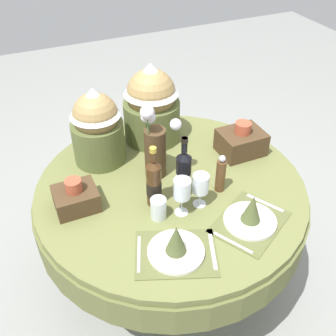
{
  "coord_description": "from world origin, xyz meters",
  "views": [
    {
      "loc": [
        -0.63,
        -1.4,
        2.04
      ],
      "look_at": [
        0.0,
        0.03,
        0.8
      ],
      "focal_mm": 42.53,
      "sensor_mm": 36.0,
      "label": 1
    }
  ],
  "objects_px": {
    "flower_vase": "(155,146)",
    "woven_basket_side_right": "(241,141)",
    "dining_table": "(171,203)",
    "wine_bottle_rear": "(154,183)",
    "gift_tub_back_left": "(96,123)",
    "wine_glass_right": "(201,184)",
    "woven_basket_side_left": "(76,197)",
    "pepper_mill": "(221,174)",
    "gift_tub_back_centre": "(151,101)",
    "wine_glass_left": "(182,190)",
    "place_setting_left": "(176,246)",
    "place_setting_right": "(251,215)",
    "wine_bottle_centre": "(184,173)",
    "tumbler_near_right": "(158,208)"
  },
  "relations": [
    {
      "from": "place_setting_right",
      "to": "wine_bottle_centre",
      "type": "distance_m",
      "value": 0.37
    },
    {
      "from": "gift_tub_back_centre",
      "to": "wine_bottle_rear",
      "type": "bearing_deg",
      "value": -110.98
    },
    {
      "from": "flower_vase",
      "to": "wine_bottle_centre",
      "type": "height_order",
      "value": "flower_vase"
    },
    {
      "from": "wine_glass_right",
      "to": "wine_bottle_centre",
      "type": "bearing_deg",
      "value": 109.65
    },
    {
      "from": "wine_bottle_rear",
      "to": "gift_tub_back_left",
      "type": "xyz_separation_m",
      "value": [
        -0.14,
        0.45,
        0.1
      ]
    },
    {
      "from": "place_setting_right",
      "to": "woven_basket_side_right",
      "type": "relative_size",
      "value": 1.77
    },
    {
      "from": "flower_vase",
      "to": "pepper_mill",
      "type": "xyz_separation_m",
      "value": [
        0.24,
        -0.24,
        -0.08
      ]
    },
    {
      "from": "wine_bottle_rear",
      "to": "pepper_mill",
      "type": "bearing_deg",
      "value": -7.07
    },
    {
      "from": "gift_tub_back_left",
      "to": "gift_tub_back_centre",
      "type": "height_order",
      "value": "gift_tub_back_centre"
    },
    {
      "from": "wine_bottle_rear",
      "to": "pepper_mill",
      "type": "height_order",
      "value": "wine_bottle_rear"
    },
    {
      "from": "gift_tub_back_centre",
      "to": "woven_basket_side_right",
      "type": "relative_size",
      "value": 1.94
    },
    {
      "from": "pepper_mill",
      "to": "gift_tub_back_left",
      "type": "xyz_separation_m",
      "value": [
        -0.47,
        0.49,
        0.13
      ]
    },
    {
      "from": "place_setting_left",
      "to": "wine_bottle_rear",
      "type": "height_order",
      "value": "wine_bottle_rear"
    },
    {
      "from": "dining_table",
      "to": "flower_vase",
      "type": "distance_m",
      "value": 0.33
    },
    {
      "from": "place_setting_left",
      "to": "wine_glass_right",
      "type": "xyz_separation_m",
      "value": [
        0.23,
        0.23,
        0.08
      ]
    },
    {
      "from": "dining_table",
      "to": "place_setting_left",
      "type": "xyz_separation_m",
      "value": [
        -0.16,
        -0.42,
        0.18
      ]
    },
    {
      "from": "wine_bottle_centre",
      "to": "gift_tub_back_centre",
      "type": "height_order",
      "value": "gift_tub_back_centre"
    },
    {
      "from": "pepper_mill",
      "to": "place_setting_left",
      "type": "bearing_deg",
      "value": -142.43
    },
    {
      "from": "place_setting_left",
      "to": "pepper_mill",
      "type": "bearing_deg",
      "value": 37.57
    },
    {
      "from": "pepper_mill",
      "to": "woven_basket_side_right",
      "type": "relative_size",
      "value": 0.87
    },
    {
      "from": "wine_bottle_rear",
      "to": "flower_vase",
      "type": "bearing_deg",
      "value": 66.08
    },
    {
      "from": "place_setting_right",
      "to": "wine_glass_right",
      "type": "distance_m",
      "value": 0.26
    },
    {
      "from": "wine_glass_right",
      "to": "woven_basket_side_left",
      "type": "xyz_separation_m",
      "value": [
        -0.54,
        0.22,
        -0.07
      ]
    },
    {
      "from": "place_setting_left",
      "to": "wine_glass_right",
      "type": "relative_size",
      "value": 2.33
    },
    {
      "from": "wine_bottle_centre",
      "to": "dining_table",
      "type": "bearing_deg",
      "value": 108.21
    },
    {
      "from": "woven_basket_side_left",
      "to": "pepper_mill",
      "type": "bearing_deg",
      "value": -13.69
    },
    {
      "from": "wine_bottle_centre",
      "to": "pepper_mill",
      "type": "bearing_deg",
      "value": -15.62
    },
    {
      "from": "dining_table",
      "to": "wine_bottle_centre",
      "type": "xyz_separation_m",
      "value": [
        0.03,
        -0.09,
        0.26
      ]
    },
    {
      "from": "place_setting_left",
      "to": "gift_tub_back_left",
      "type": "height_order",
      "value": "gift_tub_back_left"
    },
    {
      "from": "wine_glass_right",
      "to": "woven_basket_side_left",
      "type": "relative_size",
      "value": 0.89
    },
    {
      "from": "place_setting_right",
      "to": "wine_bottle_centre",
      "type": "bearing_deg",
      "value": 122.15
    },
    {
      "from": "gift_tub_back_left",
      "to": "gift_tub_back_centre",
      "type": "bearing_deg",
      "value": 13.46
    },
    {
      "from": "wine_bottle_centre",
      "to": "wine_bottle_rear",
      "type": "bearing_deg",
      "value": -177.01
    },
    {
      "from": "place_setting_right",
      "to": "wine_glass_left",
      "type": "xyz_separation_m",
      "value": [
        -0.26,
        0.18,
        0.1
      ]
    },
    {
      "from": "wine_glass_left",
      "to": "pepper_mill",
      "type": "bearing_deg",
      "value": 16.43
    },
    {
      "from": "flower_vase",
      "to": "woven_basket_side_right",
      "type": "relative_size",
      "value": 1.77
    },
    {
      "from": "wine_glass_right",
      "to": "gift_tub_back_left",
      "type": "relative_size",
      "value": 0.41
    },
    {
      "from": "wine_glass_right",
      "to": "place_setting_right",
      "type": "bearing_deg",
      "value": -52.39
    },
    {
      "from": "wine_glass_left",
      "to": "wine_bottle_rear",
      "type": "bearing_deg",
      "value": 128.71
    },
    {
      "from": "wine_bottle_centre",
      "to": "woven_basket_side_left",
      "type": "bearing_deg",
      "value": 167.0
    },
    {
      "from": "place_setting_right",
      "to": "dining_table",
      "type": "bearing_deg",
      "value": 119.37
    },
    {
      "from": "tumbler_near_right",
      "to": "woven_basket_side_right",
      "type": "xyz_separation_m",
      "value": [
        0.62,
        0.29,
        0.02
      ]
    },
    {
      "from": "place_setting_right",
      "to": "pepper_mill",
      "type": "bearing_deg",
      "value": 93.32
    },
    {
      "from": "wine_glass_left",
      "to": "woven_basket_side_right",
      "type": "bearing_deg",
      "value": 31.03
    },
    {
      "from": "pepper_mill",
      "to": "gift_tub_back_centre",
      "type": "relative_size",
      "value": 0.45
    },
    {
      "from": "pepper_mill",
      "to": "wine_glass_right",
      "type": "bearing_deg",
      "value": -158.44
    },
    {
      "from": "gift_tub_back_centre",
      "to": "woven_basket_side_left",
      "type": "bearing_deg",
      "value": -143.55
    },
    {
      "from": "place_setting_left",
      "to": "tumbler_near_right",
      "type": "relative_size",
      "value": 3.86
    },
    {
      "from": "gift_tub_back_centre",
      "to": "place_setting_left",
      "type": "bearing_deg",
      "value": -105.57
    },
    {
      "from": "place_setting_right",
      "to": "pepper_mill",
      "type": "distance_m",
      "value": 0.26
    }
  ]
}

